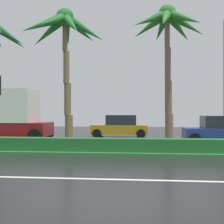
# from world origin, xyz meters

# --- Properties ---
(ground_plane) EXTENTS (90.00, 42.00, 0.10)m
(ground_plane) POSITION_xyz_m (0.00, 9.00, -0.05)
(ground_plane) COLOR black
(near_lane_divider_stripe) EXTENTS (81.00, 0.14, 0.01)m
(near_lane_divider_stripe) POSITION_xyz_m (0.00, 2.00, 0.00)
(near_lane_divider_stripe) COLOR white
(near_lane_divider_stripe) RESTS_ON ground_plane
(median_strip) EXTENTS (85.50, 4.00, 0.15)m
(median_strip) POSITION_xyz_m (0.00, 8.00, 0.07)
(median_strip) COLOR #2D6B33
(median_strip) RESTS_ON ground_plane
(median_hedge) EXTENTS (76.50, 0.70, 0.60)m
(median_hedge) POSITION_xyz_m (0.00, 6.60, 0.45)
(median_hedge) COLOR #1E6028
(median_hedge) RESTS_ON median_strip
(palm_tree_centre_left) EXTENTS (4.31, 4.44, 7.13)m
(palm_tree_centre_left) POSITION_xyz_m (-3.31, 7.84, 5.98)
(palm_tree_centre_left) COLOR brown
(palm_tree_centre_left) RESTS_ON median_strip
(palm_tree_centre) EXTENTS (3.90, 4.09, 7.37)m
(palm_tree_centre) POSITION_xyz_m (1.98, 8.40, 6.16)
(palm_tree_centre) COLOR brown
(palm_tree_centre) RESTS_ON median_strip
(box_truck_lead) EXTENTS (6.40, 2.64, 3.46)m
(box_truck_lead) POSITION_xyz_m (-8.59, 11.84, 1.55)
(box_truck_lead) COLOR maroon
(box_truck_lead) RESTS_ON ground_plane
(car_in_traffic_leading) EXTENTS (4.30, 2.02, 1.72)m
(car_in_traffic_leading) POSITION_xyz_m (-0.91, 15.28, 0.83)
(car_in_traffic_leading) COLOR #B28C1E
(car_in_traffic_leading) RESTS_ON ground_plane
(car_in_traffic_second) EXTENTS (4.30, 2.02, 1.72)m
(car_in_traffic_second) POSITION_xyz_m (5.58, 11.82, 0.83)
(car_in_traffic_second) COLOR navy
(car_in_traffic_second) RESTS_ON ground_plane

